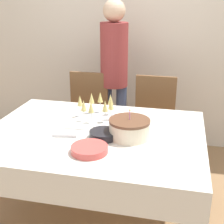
% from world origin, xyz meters
% --- Properties ---
extents(ground_plane, '(12.00, 12.00, 0.00)m').
position_xyz_m(ground_plane, '(0.00, 0.00, 0.00)').
color(ground_plane, '#93704C').
extents(wall_back, '(8.00, 0.05, 2.70)m').
position_xyz_m(wall_back, '(0.00, 1.59, 1.35)').
color(wall_back, silver).
rests_on(wall_back, ground_plane).
extents(dining_table, '(1.55, 1.17, 0.77)m').
position_xyz_m(dining_table, '(0.00, 0.00, 0.67)').
color(dining_table, silver).
rests_on(dining_table, ground_plane).
extents(dining_chair_far_left, '(0.42, 0.42, 0.95)m').
position_xyz_m(dining_chair_far_left, '(-0.34, 0.91, 0.52)').
color(dining_chair_far_left, brown).
rests_on(dining_chair_far_left, ground_plane).
extents(dining_chair_far_right, '(0.43, 0.43, 0.95)m').
position_xyz_m(dining_chair_far_right, '(0.34, 0.91, 0.52)').
color(dining_chair_far_right, brown).
rests_on(dining_chair_far_right, ground_plane).
extents(birthday_cake, '(0.28, 0.28, 0.20)m').
position_xyz_m(birthday_cake, '(0.26, -0.04, 0.84)').
color(birthday_cake, beige).
rests_on(birthday_cake, dining_table).
extents(champagne_tray, '(0.36, 0.36, 0.18)m').
position_xyz_m(champagne_tray, '(-0.05, 0.25, 0.86)').
color(champagne_tray, silver).
rests_on(champagne_tray, dining_table).
extents(plate_stack_main, '(0.23, 0.23, 0.04)m').
position_xyz_m(plate_stack_main, '(0.06, -0.31, 0.79)').
color(plate_stack_main, '#CC4C47').
rests_on(plate_stack_main, dining_table).
extents(plate_stack_dessert, '(0.19, 0.19, 0.05)m').
position_xyz_m(plate_stack_dessert, '(0.09, -0.08, 0.80)').
color(plate_stack_dessert, black).
rests_on(plate_stack_dessert, dining_table).
extents(cake_knife, '(0.29, 0.11, 0.00)m').
position_xyz_m(cake_knife, '(0.33, -0.24, 0.78)').
color(cake_knife, silver).
rests_on(cake_knife, dining_table).
extents(fork_pile, '(0.18, 0.09, 0.02)m').
position_xyz_m(fork_pile, '(-0.18, -0.11, 0.78)').
color(fork_pile, silver).
rests_on(fork_pile, dining_table).
extents(napkin_pile, '(0.15, 0.15, 0.01)m').
position_xyz_m(napkin_pile, '(-0.15, 0.08, 0.78)').
color(napkin_pile, white).
rests_on(napkin_pile, dining_table).
extents(person_standing, '(0.28, 0.28, 1.66)m').
position_xyz_m(person_standing, '(-0.10, 1.11, 1.00)').
color(person_standing, '#3F4C72').
rests_on(person_standing, ground_plane).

